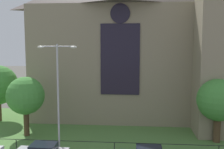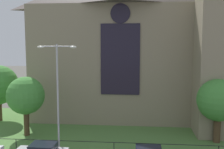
{
  "view_description": "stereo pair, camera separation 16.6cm",
  "coord_description": "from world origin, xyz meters",
  "px_view_note": "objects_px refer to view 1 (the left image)",
  "views": [
    {
      "loc": [
        2.86,
        -20.0,
        9.56
      ],
      "look_at": [
        0.45,
        8.0,
        6.31
      ],
      "focal_mm": 43.95,
      "sensor_mm": 36.0,
      "label": 1
    },
    {
      "loc": [
        3.02,
        -19.98,
        9.56
      ],
      "look_at": [
        0.45,
        8.0,
        6.31
      ],
      "focal_mm": 43.95,
      "sensor_mm": 36.0,
      "label": 2
    }
  ],
  "objects_px": {
    "church_building": "(128,37)",
    "tree_right_near": "(218,100)",
    "streetlamp_near": "(58,86)",
    "tree_left_near": "(26,96)"
  },
  "relations": [
    {
      "from": "church_building",
      "to": "streetlamp_near",
      "type": "relative_size",
      "value": 2.75
    },
    {
      "from": "church_building",
      "to": "tree_right_near",
      "type": "xyz_separation_m",
      "value": [
        8.86,
        -9.76,
        -6.17
      ]
    },
    {
      "from": "church_building",
      "to": "tree_right_near",
      "type": "relative_size",
      "value": 4.21
    },
    {
      "from": "church_building",
      "to": "tree_left_near",
      "type": "height_order",
      "value": "church_building"
    },
    {
      "from": "church_building",
      "to": "tree_right_near",
      "type": "distance_m",
      "value": 14.55
    },
    {
      "from": "church_building",
      "to": "tree_right_near",
      "type": "bearing_deg",
      "value": -47.75
    },
    {
      "from": "church_building",
      "to": "tree_left_near",
      "type": "xyz_separation_m",
      "value": [
        -10.22,
        -9.51,
        -6.11
      ]
    },
    {
      "from": "streetlamp_near",
      "to": "tree_right_near",
      "type": "bearing_deg",
      "value": 15.66
    },
    {
      "from": "tree_left_near",
      "to": "streetlamp_near",
      "type": "distance_m",
      "value": 6.57
    },
    {
      "from": "tree_right_near",
      "to": "tree_left_near",
      "type": "bearing_deg",
      "value": 179.25
    }
  ]
}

